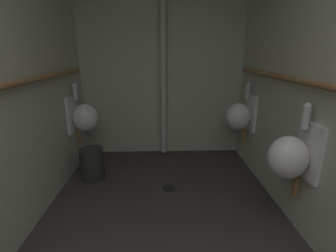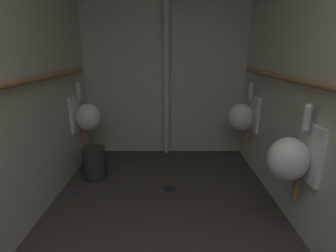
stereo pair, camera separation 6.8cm
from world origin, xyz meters
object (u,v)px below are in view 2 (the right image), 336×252
Objects in this scene: urinal_right_mid at (292,158)px; floor_drain at (170,188)px; urinal_left_mid at (87,116)px; standpipe_back_wall at (167,62)px; urinal_right_far at (243,116)px; waste_bin at (95,163)px.

floor_drain is at bearing 143.08° from urinal_right_mid.
urinal_left_mid is 5.39× the size of floor_drain.
urinal_right_mid is at bearing -32.57° from urinal_left_mid.
urinal_left_mid is 1.24m from standpipe_back_wall.
standpipe_back_wall is at bearing 23.54° from urinal_left_mid.
urinal_right_mid is 1.00× the size of urinal_right_far.
waste_bin is (-0.88, 0.26, 0.18)m from floor_drain.
floor_drain is at bearing -28.35° from urinal_left_mid.
urinal_right_far is at bearing 90.00° from urinal_right_mid.
urinal_right_mid reaches higher than floor_drain.
urinal_left_mid is 2.03× the size of waste_bin.
urinal_left_mid is 0.30× the size of standpipe_back_wall.
urinal_right_far is at bearing 9.23° from waste_bin.
urinal_right_far is 2.03× the size of waste_bin.
standpipe_back_wall is 18.19× the size of floor_drain.
urinal_right_mid and urinal_right_far have the same top height.
urinal_right_mid is at bearing -60.35° from standpipe_back_wall.
standpipe_back_wall reaches higher than floor_drain.
urinal_right_far reaches higher than floor_drain.
standpipe_back_wall is 1.62m from floor_drain.
urinal_right_mid is 1.31m from floor_drain.
urinal_right_far is at bearing 31.38° from floor_drain.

